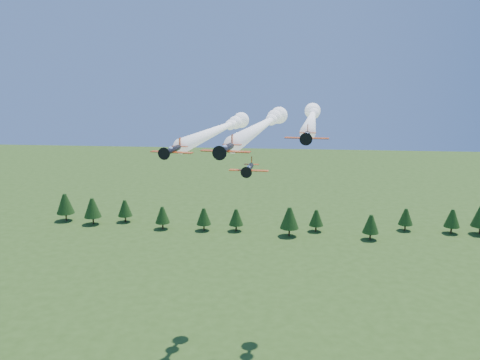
# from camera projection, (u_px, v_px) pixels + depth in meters

# --- Properties ---
(plane_lead) EXTENTS (11.46, 50.97, 3.70)m
(plane_lead) POSITION_uv_depth(u_px,v_px,m) (264.00, 124.00, 100.58)
(plane_lead) COLOR black
(plane_lead) RESTS_ON ground
(plane_left) EXTENTS (12.14, 49.40, 3.70)m
(plane_left) POSITION_uv_depth(u_px,v_px,m) (221.00, 128.00, 111.08)
(plane_left) COLOR black
(plane_left) RESTS_ON ground
(plane_right) EXTENTS (8.15, 48.26, 3.70)m
(plane_right) POSITION_uv_depth(u_px,v_px,m) (312.00, 118.00, 108.96)
(plane_right) COLOR black
(plane_right) RESTS_ON ground
(plane_slot) EXTENTS (6.84, 7.43, 2.40)m
(plane_slot) POSITION_uv_depth(u_px,v_px,m) (249.00, 168.00, 91.54)
(plane_slot) COLOR black
(plane_slot) RESTS_ON ground
(treeline) EXTENTS (166.54, 18.55, 11.16)m
(treeline) POSITION_uv_depth(u_px,v_px,m) (259.00, 214.00, 201.55)
(treeline) COLOR #382314
(treeline) RESTS_ON ground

